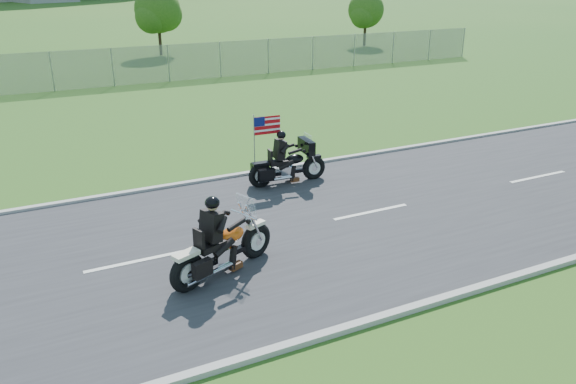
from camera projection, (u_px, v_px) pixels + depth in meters
name	position (u px, v px, depth m)	size (l,w,h in m)	color
ground	(225.00, 244.00, 12.88)	(420.00, 420.00, 0.00)	#204D18
road	(225.00, 244.00, 12.87)	(120.00, 8.00, 0.04)	#28282B
curb_north	(177.00, 185.00, 16.25)	(120.00, 0.18, 0.12)	#9E9B93
curb_south	(306.00, 341.00, 9.48)	(120.00, 0.18, 0.12)	#9E9B93
tree_fence_near	(158.00, 12.00, 39.30)	(3.52, 3.28, 4.75)	#382316
tree_fence_far	(366.00, 12.00, 44.22)	(3.08, 2.87, 4.20)	#382316
motorcycle_lead	(222.00, 250.00, 11.42)	(2.56, 1.31, 1.81)	black
motorcycle_follow	(287.00, 166.00, 16.29)	(2.43, 0.80, 2.02)	black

